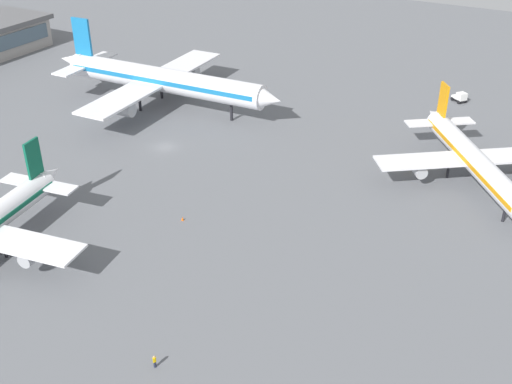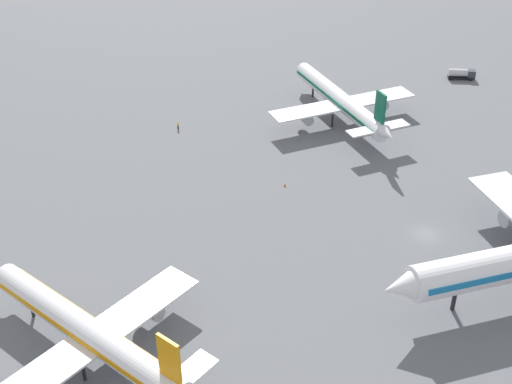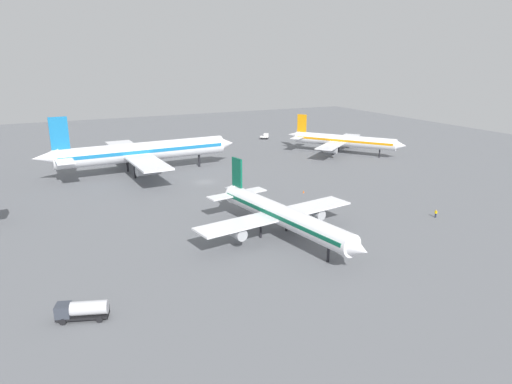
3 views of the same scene
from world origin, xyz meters
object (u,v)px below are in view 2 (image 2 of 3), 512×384
at_px(fuel_truck, 461,74).
at_px(safety_cone_near_gate, 285,185).
at_px(airplane_at_gate, 341,100).
at_px(ground_crew_worker, 178,125).
at_px(airplane_distant, 88,332).

bearing_deg(fuel_truck, safety_cone_near_gate, -127.91).
bearing_deg(safety_cone_near_gate, airplane_at_gate, -39.45).
height_order(fuel_truck, ground_crew_worker, fuel_truck).
xyz_separation_m(airplane_at_gate, fuel_truck, (12.92, -35.73, -3.09)).
distance_m(airplane_at_gate, safety_cone_near_gate, 30.17).
relative_size(airplane_at_gate, ground_crew_worker, 24.20).
xyz_separation_m(airplane_distant, fuel_truck, (70.23, -91.15, -3.17)).
bearing_deg(airplane_at_gate, fuel_truck, -79.06).
bearing_deg(fuel_truck, airplane_at_gate, -141.36).
bearing_deg(ground_crew_worker, fuel_truck, 176.60).
bearing_deg(safety_cone_near_gate, ground_crew_worker, 29.23).
bearing_deg(airplane_at_gate, safety_cone_near_gate, 131.60).
xyz_separation_m(airplane_distant, ground_crew_worker, (61.37, -21.25, -3.71)).
height_order(airplane_at_gate, fuel_truck, airplane_at_gate).
height_order(fuel_truck, safety_cone_near_gate, fuel_truck).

